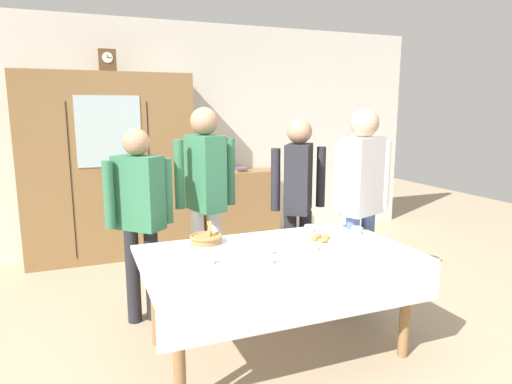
{
  "coord_description": "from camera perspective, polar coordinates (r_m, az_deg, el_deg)",
  "views": [
    {
      "loc": [
        -1.23,
        -2.88,
        1.69
      ],
      "look_at": [
        0.0,
        0.2,
        1.07
      ],
      "focal_mm": 31.61,
      "sensor_mm": 36.0,
      "label": 1
    }
  ],
  "objects": [
    {
      "name": "spoon_far_left",
      "position": [
        2.86,
        8.12,
        -9.26
      ],
      "size": [
        0.12,
        0.02,
        0.01
      ],
      "color": "silver",
      "rests_on": "dining_table"
    },
    {
      "name": "person_beside_shelf",
      "position": [
        3.8,
        -6.4,
        0.65
      ],
      "size": [
        0.52,
        0.4,
        1.7
      ],
      "color": "silver",
      "rests_on": "ground"
    },
    {
      "name": "person_behind_table_right",
      "position": [
        3.6,
        -14.53,
        -1.95
      ],
      "size": [
        0.52,
        0.4,
        1.54
      ],
      "color": "#232328",
      "rests_on": "ground"
    },
    {
      "name": "spoon_center",
      "position": [
        3.24,
        3.92,
        -6.75
      ],
      "size": [
        0.12,
        0.02,
        0.01
      ],
      "color": "silver",
      "rests_on": "dining_table"
    },
    {
      "name": "tea_cup_far_right",
      "position": [
        3.59,
        12.64,
        -4.87
      ],
      "size": [
        0.13,
        0.13,
        0.06
      ],
      "color": "silver",
      "rests_on": "dining_table"
    },
    {
      "name": "tea_cup_back_edge",
      "position": [
        3.58,
        6.77,
        -4.74
      ],
      "size": [
        0.13,
        0.13,
        0.06
      ],
      "color": "white",
      "rests_on": "dining_table"
    },
    {
      "name": "bread_basket",
      "position": [
        3.31,
        -6.32,
        -5.86
      ],
      "size": [
        0.24,
        0.24,
        0.16
      ],
      "color": "#9E7542",
      "rests_on": "dining_table"
    },
    {
      "name": "back_wall",
      "position": [
        5.67,
        -9.27,
        7.0
      ],
      "size": [
        6.4,
        0.1,
        2.7
      ],
      "primitive_type": "cube",
      "color": "silver",
      "rests_on": "ground"
    },
    {
      "name": "book_stack",
      "position": [
        5.66,
        -2.11,
        2.92
      ],
      "size": [
        0.16,
        0.22,
        0.05
      ],
      "color": "#B29333",
      "rests_on": "bookshelf_low"
    },
    {
      "name": "dining_table",
      "position": [
        3.1,
        3.03,
        -9.36
      ],
      "size": [
        1.83,
        1.08,
        0.72
      ],
      "color": "olive",
      "rests_on": "ground"
    },
    {
      "name": "tea_cup_near_left",
      "position": [
        2.86,
        -6.04,
        -8.65
      ],
      "size": [
        0.13,
        0.13,
        0.06
      ],
      "color": "silver",
      "rests_on": "dining_table"
    },
    {
      "name": "tea_cup_mid_left",
      "position": [
        3.13,
        7.21,
        -7.0
      ],
      "size": [
        0.13,
        0.13,
        0.06
      ],
      "color": "white",
      "rests_on": "dining_table"
    },
    {
      "name": "tea_cup_mid_right",
      "position": [
        2.85,
        1.49,
        -8.69
      ],
      "size": [
        0.13,
        0.13,
        0.06
      ],
      "color": "white",
      "rests_on": "dining_table"
    },
    {
      "name": "person_near_right_end",
      "position": [
        3.95,
        5.39,
        0.04
      ],
      "size": [
        0.52,
        0.41,
        1.6
      ],
      "color": "#232328",
      "rests_on": "ground"
    },
    {
      "name": "pastry_plate",
      "position": [
        3.36,
        8.1,
        -6.03
      ],
      "size": [
        0.28,
        0.28,
        0.05
      ],
      "color": "white",
      "rests_on": "dining_table"
    },
    {
      "name": "tea_cup_far_left",
      "position": [
        3.03,
        1.52,
        -7.51
      ],
      "size": [
        0.13,
        0.13,
        0.06
      ],
      "color": "white",
      "rests_on": "dining_table"
    },
    {
      "name": "person_by_cabinet",
      "position": [
        3.77,
        13.26,
        0.22
      ],
      "size": [
        0.52,
        0.32,
        1.69
      ],
      "color": "slate",
      "rests_on": "ground"
    },
    {
      "name": "spoon_front_edge",
      "position": [
        3.04,
        14.48,
        -8.27
      ],
      "size": [
        0.12,
        0.02,
        0.01
      ],
      "color": "silver",
      "rests_on": "dining_table"
    },
    {
      "name": "bookshelf_low",
      "position": [
        5.74,
        -2.08,
        -1.86
      ],
      "size": [
        0.98,
        0.35,
        0.91
      ],
      "color": "olive",
      "rests_on": "ground"
    },
    {
      "name": "mantel_clock",
      "position": [
        5.27,
        -18.3,
        15.5
      ],
      "size": [
        0.18,
        0.11,
        0.24
      ],
      "color": "brown",
      "rests_on": "wall_cabinet"
    },
    {
      "name": "wall_cabinet",
      "position": [
        5.28,
        -18.03,
        2.93
      ],
      "size": [
        1.83,
        0.46,
        2.07
      ],
      "color": "olive",
      "rests_on": "ground"
    },
    {
      "name": "ground_plane",
      "position": [
        3.55,
        1.25,
        -17.8
      ],
      "size": [
        12.0,
        12.0,
        0.0
      ],
      "primitive_type": "plane",
      "color": "tan",
      "rests_on": "ground"
    }
  ]
}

